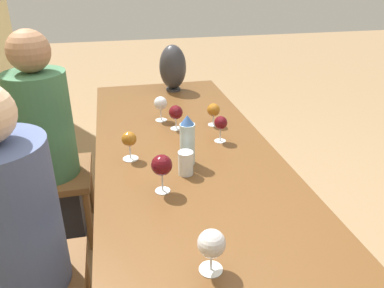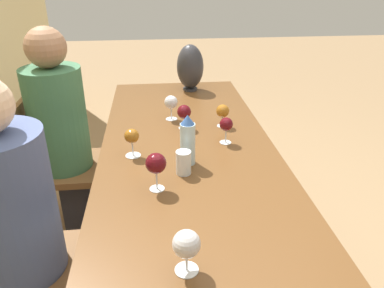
{
  "view_description": "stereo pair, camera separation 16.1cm",
  "coord_description": "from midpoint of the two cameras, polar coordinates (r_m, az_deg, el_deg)",
  "views": [
    {
      "loc": [
        -1.48,
        0.31,
        1.56
      ],
      "look_at": [
        -0.06,
        0.0,
        0.85
      ],
      "focal_mm": 35.0,
      "sensor_mm": 36.0,
      "label": 1
    },
    {
      "loc": [
        -1.5,
        0.15,
        1.56
      ],
      "look_at": [
        -0.06,
        0.0,
        0.85
      ],
      "focal_mm": 35.0,
      "sensor_mm": 36.0,
      "label": 2
    }
  ],
  "objects": [
    {
      "name": "wine_glass_5",
      "position": [
        1.08,
        3.56,
        -15.22
      ],
      "size": [
        0.08,
        0.08,
        0.14
      ],
      "color": "silver",
      "rests_on": "dining_table"
    },
    {
      "name": "chair_near",
      "position": [
        1.71,
        -23.97,
        -16.53
      ],
      "size": [
        0.44,
        0.44,
        0.85
      ],
      "color": "brown",
      "rests_on": "ground_plane"
    },
    {
      "name": "wine_glass_6",
      "position": [
        1.43,
        -2.32,
        -3.13
      ],
      "size": [
        0.08,
        0.08,
        0.16
      ],
      "color": "silver",
      "rests_on": "dining_table"
    },
    {
      "name": "wine_glass_4",
      "position": [
        1.7,
        -6.5,
        1.0
      ],
      "size": [
        0.07,
        0.07,
        0.13
      ],
      "color": "silver",
      "rests_on": "dining_table"
    },
    {
      "name": "wine_glass_3",
      "position": [
        2.02,
        6.99,
        4.91
      ],
      "size": [
        0.07,
        0.07,
        0.12
      ],
      "color": "silver",
      "rests_on": "dining_table"
    },
    {
      "name": "water_bottle",
      "position": [
        1.62,
        2.19,
        0.49
      ],
      "size": [
        0.07,
        0.07,
        0.23
      ],
      "color": "#ADCCD6",
      "rests_on": "dining_table"
    },
    {
      "name": "person_far",
      "position": [
        2.27,
        -17.35,
        2.07
      ],
      "size": [
        0.33,
        0.33,
        1.27
      ],
      "color": "#2D2D38",
      "rests_on": "ground_plane"
    },
    {
      "name": "wine_glass_0",
      "position": [
        1.98,
        1.06,
        4.8
      ],
      "size": [
        0.07,
        0.07,
        0.13
      ],
      "color": "silver",
      "rests_on": "dining_table"
    },
    {
      "name": "water_tumbler",
      "position": [
        1.57,
        1.65,
        -2.93
      ],
      "size": [
        0.06,
        0.06,
        0.1
      ],
      "color": "silver",
      "rests_on": "dining_table"
    },
    {
      "name": "chair_far",
      "position": [
        2.38,
        -18.5,
        -2.78
      ],
      "size": [
        0.44,
        0.44,
        0.85
      ],
      "color": "brown",
      "rests_on": "ground_plane"
    },
    {
      "name": "vase",
      "position": [
        2.59,
        1.53,
        11.62
      ],
      "size": [
        0.18,
        0.18,
        0.31
      ],
      "color": "#2D2D33",
      "rests_on": "dining_table"
    },
    {
      "name": "wine_glass_7",
      "position": [
        1.83,
        7.76,
        2.86
      ],
      "size": [
        0.07,
        0.07,
        0.13
      ],
      "color": "silver",
      "rests_on": "dining_table"
    },
    {
      "name": "person_near",
      "position": [
        1.57,
        -22.5,
        -11.3
      ],
      "size": [
        0.34,
        0.34,
        1.24
      ],
      "color": "#2D2D38",
      "rests_on": "ground_plane"
    },
    {
      "name": "wine_glass_1",
      "position": [
        2.1,
        -1.0,
        6.27
      ],
      "size": [
        0.07,
        0.07,
        0.14
      ],
      "color": "silver",
      "rests_on": "dining_table"
    },
    {
      "name": "ground_plane",
      "position": [
        2.17,
        2.08,
        -19.95
      ],
      "size": [
        14.0,
        14.0,
        0.0
      ],
      "primitive_type": "plane",
      "color": "#937551"
    },
    {
      "name": "dining_table",
      "position": [
        1.75,
        2.44,
        -4.39
      ],
      "size": [
        2.35,
        0.84,
        0.75
      ],
      "color": "brown",
      "rests_on": "ground_plane"
    }
  ]
}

